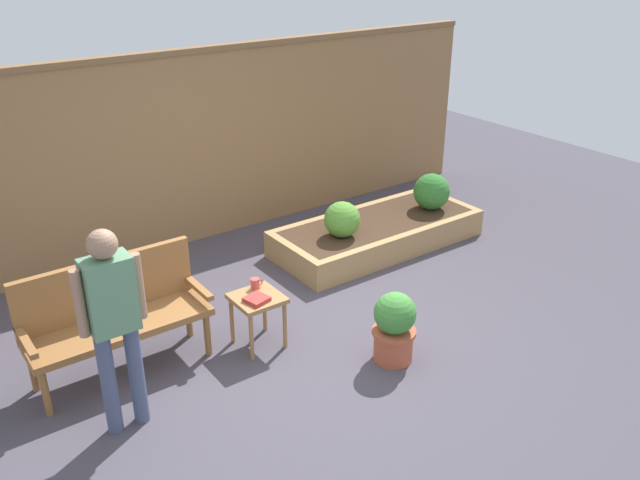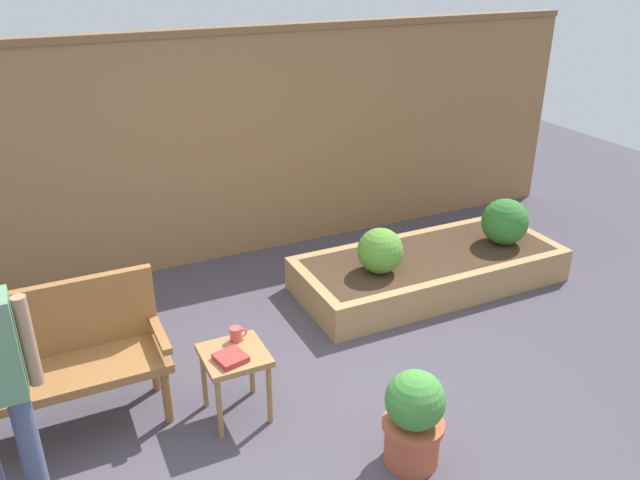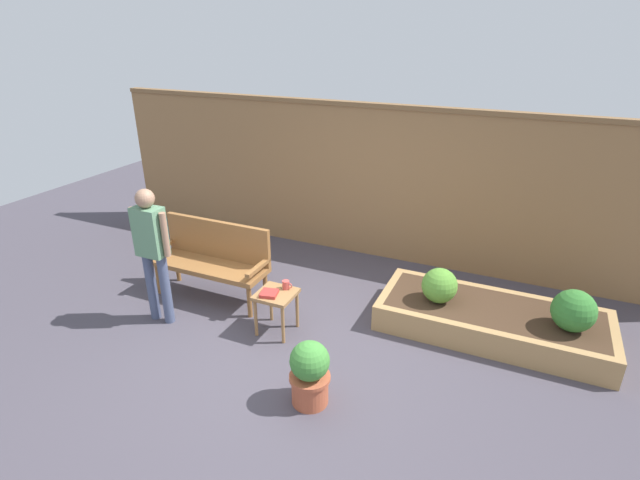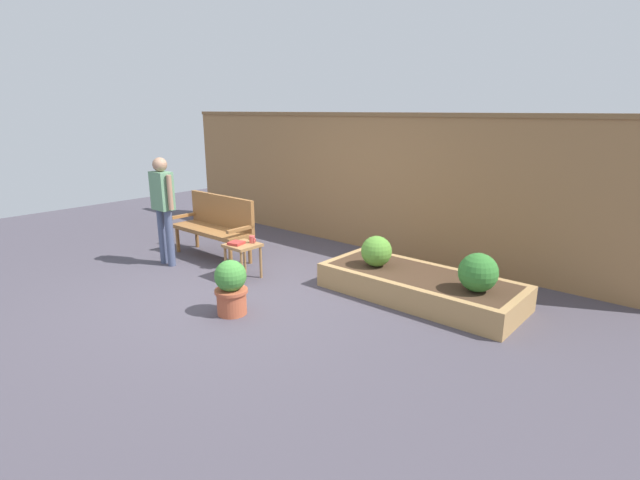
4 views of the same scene
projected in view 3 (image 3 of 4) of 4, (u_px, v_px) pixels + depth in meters
The scene contains 11 objects.
ground_plane at pixel (293, 353), 4.97m from camera, with size 14.00×14.00×0.00m, color #47424C.
fence_back at pixel (377, 182), 6.70m from camera, with size 8.40×0.14×2.16m.
garden_bench at pixel (213, 254), 5.85m from camera, with size 1.44×0.48×0.94m.
side_table at pixel (276, 300), 5.17m from camera, with size 0.40×0.40×0.48m.
cup_on_table at pixel (286, 285), 5.20m from camera, with size 0.11×0.08×0.10m.
book_on_table at pixel (269, 293), 5.09m from camera, with size 0.17×0.18×0.04m, color #B2332D.
potted_boxwood at pixel (310, 373), 4.20m from camera, with size 0.37×0.37×0.62m.
raised_planter_bed at pixel (491, 320), 5.25m from camera, with size 2.40×1.00×0.30m.
shrub_near_bench at pixel (439, 286), 5.26m from camera, with size 0.39×0.39×0.39m.
shrub_far_corner at pixel (574, 311), 4.76m from camera, with size 0.42×0.42×0.42m.
person_by_bench at pixel (152, 245), 5.17m from camera, with size 0.47×0.20×1.56m.
Camera 3 is at (1.92, -3.60, 3.08)m, focal length 27.15 mm.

